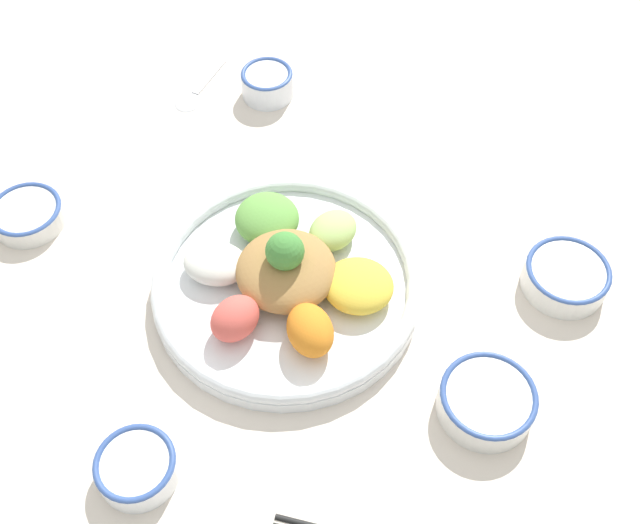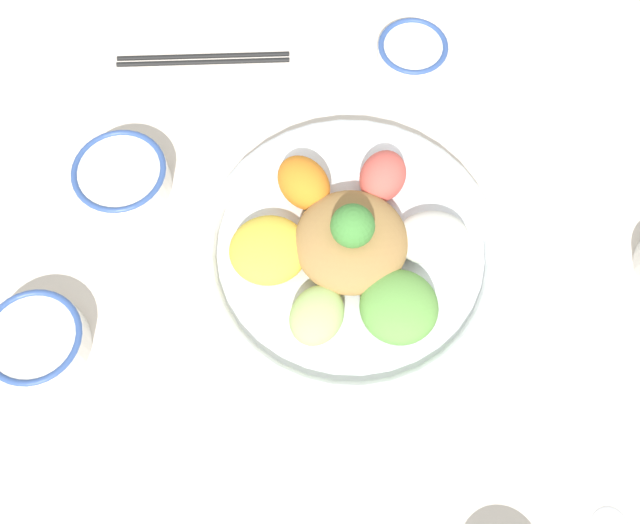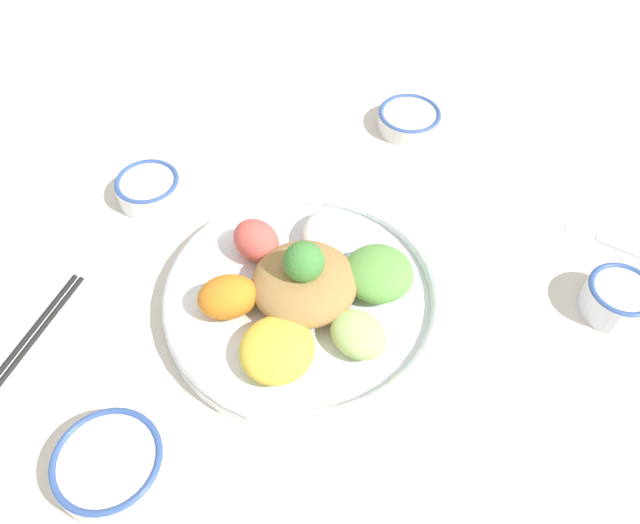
% 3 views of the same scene
% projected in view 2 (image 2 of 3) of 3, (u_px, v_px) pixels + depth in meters
% --- Properties ---
extents(ground_plane, '(2.40, 2.40, 0.00)m').
position_uv_depth(ground_plane, '(370.00, 239.00, 0.90)').
color(ground_plane, silver).
extents(salad_platter, '(0.35, 0.35, 0.11)m').
position_uv_depth(salad_platter, '(350.00, 250.00, 0.87)').
color(salad_platter, white).
rests_on(salad_platter, ground_plane).
extents(sauce_bowl_red, '(0.12, 0.12, 0.04)m').
position_uv_depth(sauce_bowl_red, '(122.00, 177.00, 0.91)').
color(sauce_bowl_red, white).
rests_on(sauce_bowl_red, ground_plane).
extents(rice_bowl_plain, '(0.09, 0.09, 0.04)m').
position_uv_depth(rice_bowl_plain, '(412.00, 53.00, 0.99)').
color(rice_bowl_plain, white).
rests_on(rice_bowl_plain, ground_plane).
extents(sauce_bowl_far, '(0.11, 0.11, 0.04)m').
position_uv_depth(sauce_bowl_far, '(36.00, 341.00, 0.83)').
color(sauce_bowl_far, white).
rests_on(sauce_bowl_far, ground_plane).
extents(chopsticks_pair_near, '(0.23, 0.07, 0.01)m').
position_uv_depth(chopsticks_pair_near, '(203.00, 58.00, 1.00)').
color(chopsticks_pair_near, black).
rests_on(chopsticks_pair_near, ground_plane).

